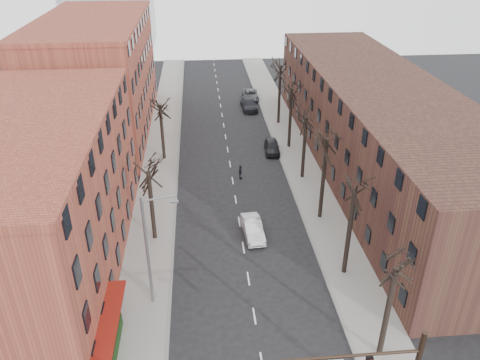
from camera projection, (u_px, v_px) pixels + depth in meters
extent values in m
cube|color=gray|center=(162.00, 155.00, 55.88)|extent=(4.00, 90.00, 0.15)
cube|color=gray|center=(293.00, 150.00, 57.15)|extent=(4.00, 90.00, 0.15)
cube|color=brown|center=(32.00, 203.00, 34.92)|extent=(12.00, 26.00, 12.00)
cube|color=brown|center=(98.00, 78.00, 59.79)|extent=(12.00, 28.00, 14.00)
cube|color=#452A20|center=(377.00, 125.00, 51.06)|extent=(12.00, 50.00, 10.00)
cube|color=maroon|center=(115.00, 348.00, 30.44)|extent=(1.20, 7.00, 0.15)
cube|color=#193211|center=(110.00, 353.00, 29.25)|extent=(0.80, 6.00, 1.00)
cylinder|color=black|center=(340.00, 357.00, 22.44)|extent=(8.00, 0.16, 0.16)
cylinder|color=slate|center=(147.00, 253.00, 31.96)|extent=(0.20, 0.20, 9.00)
cylinder|color=slate|center=(158.00, 198.00, 29.99)|extent=(2.39, 0.12, 0.46)
cube|color=slate|center=(174.00, 202.00, 30.21)|extent=(0.50, 0.22, 0.14)
imported|color=silver|center=(253.00, 228.00, 41.18)|extent=(1.86, 4.53, 1.46)
imported|color=black|center=(272.00, 147.00, 56.44)|extent=(1.97, 4.35, 1.45)
imported|color=black|center=(249.00, 104.00, 69.66)|extent=(2.37, 5.40, 1.54)
imported|color=#585C60|center=(251.00, 95.00, 73.72)|extent=(2.51, 5.20, 1.43)
imported|color=black|center=(240.00, 172.00, 50.43)|extent=(0.52, 0.99, 1.61)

